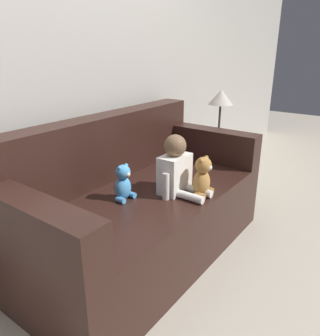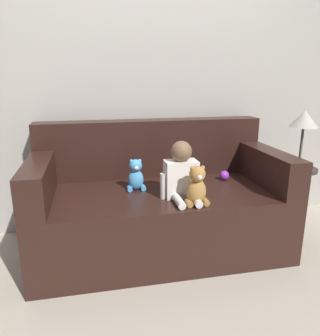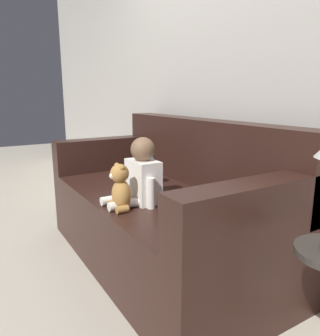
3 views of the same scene
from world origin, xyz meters
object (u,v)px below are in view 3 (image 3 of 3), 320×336
Objects in this scene: teddy_bear_brown at (120,188)px; plush_toy_side at (148,171)px; couch at (165,212)px; toy_ball at (229,209)px; person_baby at (141,176)px.

plush_toy_side is (-0.34, 0.36, -0.01)m from teddy_bear_brown.
couch is 0.58m from toy_ball.
teddy_bear_brown is (0.17, -0.40, 0.26)m from couch.
person_baby is at bearing -35.87° from plush_toy_side.
plush_toy_side is at bearing 144.13° from person_baby.
person_baby reaches higher than toy_ball.
teddy_bear_brown reaches higher than toy_ball.
person_baby reaches higher than teddy_bear_brown.
plush_toy_side is (-0.28, 0.20, -0.05)m from person_baby.
couch reaches higher than person_baby.
person_baby is at bearing 109.79° from teddy_bear_brown.
toy_ball is at bearing 33.41° from person_baby.
teddy_bear_brown is at bearing -70.21° from person_baby.
couch is 0.30m from plush_toy_side.
toy_ball is (0.72, 0.08, -0.07)m from plush_toy_side.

